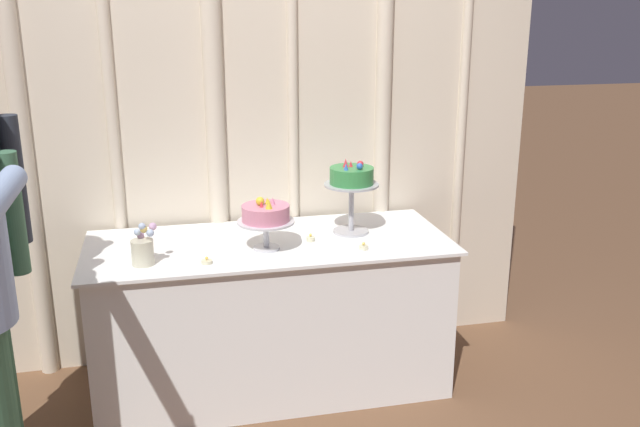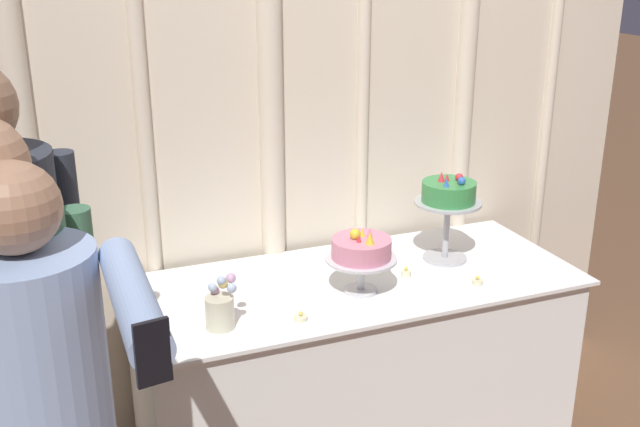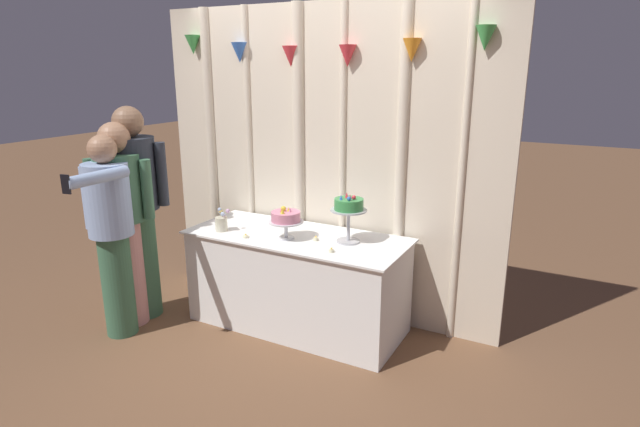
% 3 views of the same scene
% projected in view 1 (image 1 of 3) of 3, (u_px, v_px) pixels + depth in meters
% --- Properties ---
extents(ground_plane, '(24.00, 24.00, 0.00)m').
position_uv_depth(ground_plane, '(275.00, 393.00, 3.44)').
color(ground_plane, brown).
extents(draped_curtain, '(2.99, 0.15, 2.49)m').
position_uv_depth(draped_curtain, '(249.00, 120.00, 3.54)').
color(draped_curtain, beige).
rests_on(draped_curtain, ground_plane).
extents(cake_table, '(1.72, 0.72, 0.76)m').
position_uv_depth(cake_table, '(271.00, 314.00, 3.43)').
color(cake_table, white).
rests_on(cake_table, ground_plane).
extents(cake_display_nearleft, '(0.26, 0.26, 0.26)m').
position_uv_depth(cake_display_nearleft, '(266.00, 216.00, 3.16)').
color(cake_display_nearleft, silver).
rests_on(cake_display_nearleft, cake_table).
extents(cake_display_nearright, '(0.27, 0.27, 0.37)m').
position_uv_depth(cake_display_nearright, '(352.00, 182.00, 3.37)').
color(cake_display_nearright, '#B2B2B7').
rests_on(cake_display_nearright, cake_table).
extents(flower_vase, '(0.11, 0.10, 0.19)m').
position_uv_depth(flower_vase, '(143.00, 249.00, 3.00)').
color(flower_vase, beige).
rests_on(flower_vase, cake_table).
extents(tealight_far_left, '(0.05, 0.05, 0.03)m').
position_uv_depth(tealight_far_left, '(207.00, 262.00, 3.03)').
color(tealight_far_left, beige).
rests_on(tealight_far_left, cake_table).
extents(tealight_near_left, '(0.04, 0.04, 0.04)m').
position_uv_depth(tealight_near_left, '(310.00, 239.00, 3.31)').
color(tealight_near_left, beige).
rests_on(tealight_near_left, cake_table).
extents(tealight_near_right, '(0.04, 0.04, 0.04)m').
position_uv_depth(tealight_near_right, '(364.00, 247.00, 3.20)').
color(tealight_near_right, beige).
rests_on(tealight_near_right, cake_table).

